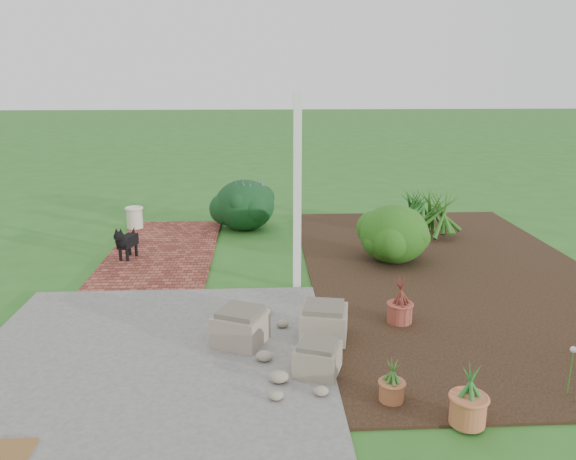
{
  "coord_description": "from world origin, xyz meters",
  "views": [
    {
      "loc": [
        -0.16,
        -6.77,
        2.68
      ],
      "look_at": [
        0.2,
        0.4,
        0.7
      ],
      "focal_mm": 35.0,
      "sensor_mm": 36.0,
      "label": 1
    }
  ],
  "objects_px": {
    "evergreen_shrub": "(394,232)",
    "stone_trough_near": "(318,359)",
    "cream_ceramic_urn": "(135,218)",
    "black_dog": "(126,241)"
  },
  "relations": [
    {
      "from": "evergreen_shrub",
      "to": "stone_trough_near",
      "type": "bearing_deg",
      "value": -114.35
    },
    {
      "from": "cream_ceramic_urn",
      "to": "evergreen_shrub",
      "type": "height_order",
      "value": "evergreen_shrub"
    },
    {
      "from": "cream_ceramic_urn",
      "to": "evergreen_shrub",
      "type": "bearing_deg",
      "value": -25.64
    },
    {
      "from": "evergreen_shrub",
      "to": "cream_ceramic_urn",
      "type": "bearing_deg",
      "value": 154.36
    },
    {
      "from": "black_dog",
      "to": "evergreen_shrub",
      "type": "relative_size",
      "value": 0.53
    },
    {
      "from": "cream_ceramic_urn",
      "to": "evergreen_shrub",
      "type": "relative_size",
      "value": 0.36
    },
    {
      "from": "stone_trough_near",
      "to": "evergreen_shrub",
      "type": "height_order",
      "value": "evergreen_shrub"
    },
    {
      "from": "stone_trough_near",
      "to": "cream_ceramic_urn",
      "type": "bearing_deg",
      "value": 117.82
    },
    {
      "from": "black_dog",
      "to": "cream_ceramic_urn",
      "type": "distance_m",
      "value": 1.81
    },
    {
      "from": "cream_ceramic_urn",
      "to": "stone_trough_near",
      "type": "bearing_deg",
      "value": -62.18
    }
  ]
}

